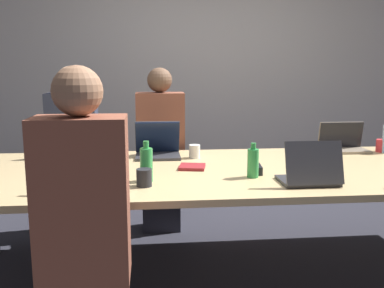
{
  "coord_description": "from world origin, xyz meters",
  "views": [
    {
      "loc": [
        -0.55,
        -2.71,
        1.39
      ],
      "look_at": [
        -0.28,
        0.1,
        0.89
      ],
      "focal_mm": 40.0,
      "sensor_mm": 36.0,
      "label": 1
    }
  ],
  "objects_px": {
    "cup_near_left": "(144,178)",
    "laptop_far_right": "(343,143)",
    "person_far_midleft": "(161,153)",
    "cup_far_right": "(382,146)",
    "laptop_far_midleft": "(158,146)",
    "laptop_near_midright": "(311,172)",
    "person_near_left": "(84,229)",
    "stapler": "(257,169)",
    "laptop_far_left": "(67,149)",
    "bottle_near_midright": "(253,163)",
    "bottle_near_left": "(146,164)",
    "laptop_near_left": "(91,178)",
    "cup_far_midleft": "(195,151)",
    "person_far_left": "(74,153)"
  },
  "relations": [
    {
      "from": "laptop_far_midleft",
      "to": "laptop_near_midright",
      "type": "xyz_separation_m",
      "value": [
        0.85,
        -0.87,
        -0.0
      ]
    },
    {
      "from": "cup_far_midleft",
      "to": "laptop_far_right",
      "type": "distance_m",
      "value": 1.21
    },
    {
      "from": "laptop_far_left",
      "to": "person_far_left",
      "type": "bearing_deg",
      "value": 94.39
    },
    {
      "from": "laptop_near_left",
      "to": "laptop_far_right",
      "type": "bearing_deg",
      "value": -152.45
    },
    {
      "from": "bottle_near_left",
      "to": "laptop_far_right",
      "type": "relative_size",
      "value": 0.66
    },
    {
      "from": "bottle_near_left",
      "to": "person_far_midleft",
      "type": "height_order",
      "value": "person_far_midleft"
    },
    {
      "from": "laptop_far_midleft",
      "to": "cup_far_right",
      "type": "distance_m",
      "value": 1.76
    },
    {
      "from": "laptop_far_right",
      "to": "laptop_near_midright",
      "type": "bearing_deg",
      "value": -123.57
    },
    {
      "from": "cup_near_left",
      "to": "bottle_near_midright",
      "type": "height_order",
      "value": "bottle_near_midright"
    },
    {
      "from": "person_far_left",
      "to": "laptop_far_midleft",
      "type": "height_order",
      "value": "person_far_left"
    },
    {
      "from": "person_near_left",
      "to": "cup_far_right",
      "type": "xyz_separation_m",
      "value": [
        2.12,
        1.3,
        0.1
      ]
    },
    {
      "from": "laptop_near_left",
      "to": "laptop_near_midright",
      "type": "xyz_separation_m",
      "value": [
        1.22,
        0.02,
        -0.0
      ]
    },
    {
      "from": "person_near_left",
      "to": "laptop_far_midleft",
      "type": "distance_m",
      "value": 1.35
    },
    {
      "from": "person_far_left",
      "to": "cup_far_midleft",
      "type": "xyz_separation_m",
      "value": [
        0.96,
        -0.53,
        0.1
      ]
    },
    {
      "from": "cup_near_left",
      "to": "laptop_far_right",
      "type": "distance_m",
      "value": 1.8
    },
    {
      "from": "bottle_near_left",
      "to": "cup_far_right",
      "type": "height_order",
      "value": "bottle_near_left"
    },
    {
      "from": "laptop_near_left",
      "to": "person_far_left",
      "type": "bearing_deg",
      "value": -76.44
    },
    {
      "from": "laptop_far_left",
      "to": "stapler",
      "type": "xyz_separation_m",
      "value": [
        1.27,
        -0.56,
        -0.05
      ]
    },
    {
      "from": "cup_near_left",
      "to": "laptop_far_left",
      "type": "distance_m",
      "value": 0.98
    },
    {
      "from": "laptop_far_left",
      "to": "cup_far_midleft",
      "type": "bearing_deg",
      "value": -4.25
    },
    {
      "from": "laptop_far_left",
      "to": "laptop_near_midright",
      "type": "xyz_separation_m",
      "value": [
        1.5,
        -0.86,
        -0.0
      ]
    },
    {
      "from": "bottle_near_left",
      "to": "laptop_far_left",
      "type": "distance_m",
      "value": 0.9
    },
    {
      "from": "bottle_near_midright",
      "to": "laptop_near_left",
      "type": "bearing_deg",
      "value": -167.16
    },
    {
      "from": "cup_far_right",
      "to": "stapler",
      "type": "xyz_separation_m",
      "value": [
        -1.14,
        -0.57,
        -0.02
      ]
    },
    {
      "from": "laptop_near_left",
      "to": "person_far_left",
      "type": "relative_size",
      "value": 0.23
    },
    {
      "from": "laptop_near_midright",
      "to": "cup_far_right",
      "type": "bearing_deg",
      "value": -136.38
    },
    {
      "from": "person_far_midleft",
      "to": "cup_far_right",
      "type": "relative_size",
      "value": 14.14
    },
    {
      "from": "bottle_near_left",
      "to": "bottle_near_midright",
      "type": "distance_m",
      "value": 0.64
    },
    {
      "from": "person_far_midleft",
      "to": "laptop_near_midright",
      "type": "distance_m",
      "value": 1.54
    },
    {
      "from": "cup_near_left",
      "to": "cup_far_midleft",
      "type": "relative_size",
      "value": 1.01
    },
    {
      "from": "bottle_near_left",
      "to": "cup_far_midleft",
      "type": "distance_m",
      "value": 0.71
    },
    {
      "from": "person_near_left",
      "to": "stapler",
      "type": "bearing_deg",
      "value": -143.18
    },
    {
      "from": "stapler",
      "to": "bottle_near_midright",
      "type": "bearing_deg",
      "value": -112.2
    },
    {
      "from": "person_far_left",
      "to": "bottle_near_midright",
      "type": "height_order",
      "value": "person_far_left"
    },
    {
      "from": "bottle_near_left",
      "to": "laptop_far_midleft",
      "type": "height_order",
      "value": "laptop_far_midleft"
    },
    {
      "from": "stapler",
      "to": "cup_near_left",
      "type": "bearing_deg",
      "value": -155.22
    },
    {
      "from": "cup_near_left",
      "to": "cup_far_right",
      "type": "xyz_separation_m",
      "value": [
        1.85,
        0.81,
        -0.0
      ]
    },
    {
      "from": "person_near_left",
      "to": "laptop_far_midleft",
      "type": "xyz_separation_m",
      "value": [
        0.36,
        1.3,
        0.13
      ]
    },
    {
      "from": "person_far_left",
      "to": "laptop_far_right",
      "type": "height_order",
      "value": "person_far_left"
    },
    {
      "from": "laptop_far_left",
      "to": "stapler",
      "type": "distance_m",
      "value": 1.39
    },
    {
      "from": "laptop_near_left",
      "to": "person_near_left",
      "type": "bearing_deg",
      "value": 92.3
    },
    {
      "from": "person_far_left",
      "to": "cup_far_midleft",
      "type": "bearing_deg",
      "value": -28.99
    },
    {
      "from": "person_far_midleft",
      "to": "laptop_near_midright",
      "type": "bearing_deg",
      "value": -58.03
    },
    {
      "from": "person_far_midleft",
      "to": "cup_far_right",
      "type": "distance_m",
      "value": 1.79
    },
    {
      "from": "person_far_left",
      "to": "bottle_near_midright",
      "type": "xyz_separation_m",
      "value": [
        1.25,
        -1.13,
        0.14
      ]
    },
    {
      "from": "person_far_left",
      "to": "person_far_midleft",
      "type": "height_order",
      "value": "person_far_left"
    },
    {
      "from": "laptop_far_right",
      "to": "stapler",
      "type": "relative_size",
      "value": 2.33
    },
    {
      "from": "laptop_near_left",
      "to": "bottle_near_left",
      "type": "xyz_separation_m",
      "value": [
        0.29,
        0.18,
        0.03
      ]
    },
    {
      "from": "bottle_near_midright",
      "to": "bottle_near_left",
      "type": "bearing_deg",
      "value": -177.52
    },
    {
      "from": "bottle_near_left",
      "to": "laptop_near_midright",
      "type": "bearing_deg",
      "value": -10.23
    }
  ]
}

